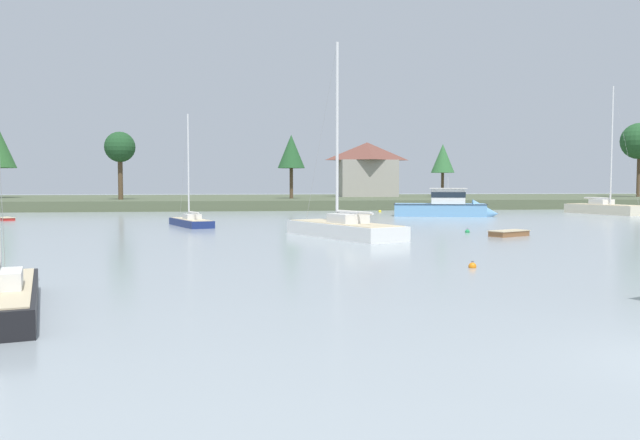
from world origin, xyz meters
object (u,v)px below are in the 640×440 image
object	(u,v)px
mooring_buoy_orange	(472,266)
mooring_buoy_green	(467,232)
dinghy_wood	(509,234)
mooring_buoy_yellow	(380,212)
cruiser_skyblue	(451,210)
sailboat_white	(344,233)
dinghy_red	(6,219)
sailboat_cream	(604,211)
sailboat_navy	(191,224)

from	to	relation	value
mooring_buoy_orange	mooring_buoy_green	bearing A→B (deg)	70.29
dinghy_wood	mooring_buoy_yellow	bearing A→B (deg)	91.24
cruiser_skyblue	mooring_buoy_green	size ratio (longest dim) A/B	29.39
sailboat_white	mooring_buoy_orange	distance (m)	16.00
dinghy_red	mooring_buoy_yellow	xyz separation A→B (m)	(39.00, 12.29, -0.04)
mooring_buoy_orange	mooring_buoy_yellow	bearing A→B (deg)	81.64
sailboat_cream	mooring_buoy_orange	size ratio (longest dim) A/B	39.15
mooring_buoy_green	mooring_buoy_yellow	bearing A→B (deg)	88.43
sailboat_white	dinghy_red	xyz separation A→B (m)	(-28.75, 22.51, -0.17)
cruiser_skyblue	mooring_buoy_orange	distance (m)	42.08
mooring_buoy_orange	sailboat_cream	bearing A→B (deg)	53.25
mooring_buoy_orange	mooring_buoy_yellow	size ratio (longest dim) A/B	0.90
dinghy_wood	sailboat_navy	bearing A→B (deg)	149.87
mooring_buoy_green	sailboat_cream	bearing A→B (deg)	43.95
mooring_buoy_yellow	dinghy_wood	bearing A→B (deg)	-88.76
sailboat_white	cruiser_skyblue	distance (m)	28.92
dinghy_red	mooring_buoy_green	xyz separation A→B (m)	(38.12, -19.98, -0.05)
sailboat_navy	dinghy_red	bearing A→B (deg)	149.37
cruiser_skyblue	mooring_buoy_yellow	distance (m)	11.77
mooring_buoy_green	sailboat_navy	bearing A→B (deg)	155.15
mooring_buoy_orange	cruiser_skyblue	bearing A→B (deg)	72.30
sailboat_white	dinghy_red	bearing A→B (deg)	141.95
sailboat_navy	mooring_buoy_orange	world-z (taller)	sailboat_navy
sailboat_white	mooring_buoy_yellow	bearing A→B (deg)	73.59
sailboat_navy	mooring_buoy_orange	size ratio (longest dim) A/B	24.86
dinghy_wood	mooring_buoy_yellow	xyz separation A→B (m)	(-0.77, 35.59, -0.07)
sailboat_cream	cruiser_skyblue	distance (m)	19.27
sailboat_white	mooring_buoy_green	world-z (taller)	sailboat_white
sailboat_navy	mooring_buoy_yellow	bearing A→B (deg)	47.64
sailboat_white	mooring_buoy_yellow	distance (m)	36.28
dinghy_wood	dinghy_red	size ratio (longest dim) A/B	1.15
mooring_buoy_green	sailboat_white	bearing A→B (deg)	-164.92
dinghy_wood	cruiser_skyblue	size ratio (longest dim) A/B	0.27
mooring_buoy_green	dinghy_wood	bearing A→B (deg)	-63.48
dinghy_wood	sailboat_cream	bearing A→B (deg)	49.51
sailboat_navy	mooring_buoy_green	distance (m)	22.12
dinghy_wood	mooring_buoy_orange	distance (m)	17.06
sailboat_navy	mooring_buoy_green	xyz separation A→B (m)	(20.07, -9.30, -0.14)
cruiser_skyblue	sailboat_navy	xyz separation A→B (m)	(-26.32, -12.51, -0.47)
sailboat_cream	dinghy_wood	distance (m)	36.47
sailboat_white	cruiser_skyblue	world-z (taller)	sailboat_white
sailboat_cream	sailboat_navy	distance (m)	47.86
dinghy_red	sailboat_navy	bearing A→B (deg)	-30.63
dinghy_red	mooring_buoy_yellow	size ratio (longest dim) A/B	6.33
mooring_buoy_orange	mooring_buoy_green	distance (m)	19.41
sailboat_cream	dinghy_red	xyz separation A→B (m)	(-63.45, -4.44, -0.19)
dinghy_red	mooring_buoy_green	size ratio (longest dim) A/B	7.01
sailboat_navy	mooring_buoy_green	size ratio (longest dim) A/B	24.74
dinghy_wood	cruiser_skyblue	world-z (taller)	cruiser_skyblue
cruiser_skyblue	mooring_buoy_yellow	xyz separation A→B (m)	(-5.36, 10.46, -0.61)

